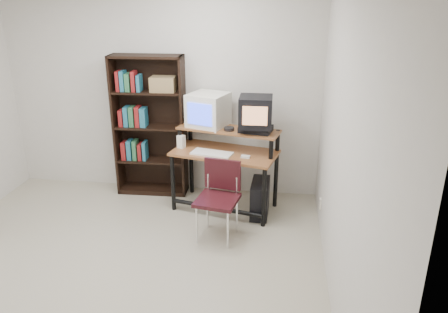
# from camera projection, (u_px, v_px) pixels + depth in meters

# --- Properties ---
(floor) EXTENTS (4.00, 4.00, 0.01)m
(floor) POSITION_uv_depth(u_px,v_px,m) (112.00, 275.00, 4.11)
(floor) COLOR #B7AF98
(floor) RESTS_ON ground
(back_wall) EXTENTS (4.00, 0.01, 2.60)m
(back_wall) POSITION_uv_depth(u_px,v_px,m) (161.00, 92.00, 5.50)
(back_wall) COLOR beige
(back_wall) RESTS_ON floor
(right_wall) EXTENTS (0.01, 4.00, 2.60)m
(right_wall) POSITION_uv_depth(u_px,v_px,m) (343.00, 156.00, 3.40)
(right_wall) COLOR beige
(right_wall) RESTS_ON floor
(computer_desk) EXTENTS (1.31, 0.86, 0.98)m
(computer_desk) POSITION_uv_depth(u_px,v_px,m) (225.00, 155.00, 5.15)
(computer_desk) COLOR #945A30
(computer_desk) RESTS_ON floor
(crt_monitor) EXTENTS (0.53, 0.53, 0.40)m
(crt_monitor) POSITION_uv_depth(u_px,v_px,m) (208.00, 110.00, 5.20)
(crt_monitor) COLOR white
(crt_monitor) RESTS_ON computer_desk
(vcr) EXTENTS (0.41, 0.33, 0.08)m
(vcr) POSITION_uv_depth(u_px,v_px,m) (256.00, 129.00, 5.01)
(vcr) COLOR black
(vcr) RESTS_ON computer_desk
(crt_tv) EXTENTS (0.37, 0.38, 0.35)m
(crt_tv) POSITION_uv_depth(u_px,v_px,m) (256.00, 112.00, 4.92)
(crt_tv) COLOR black
(crt_tv) RESTS_ON vcr
(cd_spindle) EXTENTS (0.16, 0.16, 0.05)m
(cd_spindle) POSITION_uv_depth(u_px,v_px,m) (229.00, 129.00, 5.06)
(cd_spindle) COLOR #26262B
(cd_spindle) RESTS_ON computer_desk
(keyboard) EXTENTS (0.51, 0.31, 0.03)m
(keyboard) POSITION_uv_depth(u_px,v_px,m) (212.00, 154.00, 5.04)
(keyboard) COLOR white
(keyboard) RESTS_ON computer_desk
(mousepad) EXTENTS (0.26, 0.23, 0.01)m
(mousepad) POSITION_uv_depth(u_px,v_px,m) (247.00, 158.00, 4.95)
(mousepad) COLOR black
(mousepad) RESTS_ON computer_desk
(mouse) EXTENTS (0.11, 0.07, 0.03)m
(mouse) POSITION_uv_depth(u_px,v_px,m) (245.00, 157.00, 4.93)
(mouse) COLOR white
(mouse) RESTS_ON mousepad
(desk_speaker) EXTENTS (0.10, 0.10, 0.17)m
(desk_speaker) POSITION_uv_depth(u_px,v_px,m) (181.00, 142.00, 5.22)
(desk_speaker) COLOR white
(desk_speaker) RESTS_ON computer_desk
(pc_tower) EXTENTS (0.21, 0.46, 0.42)m
(pc_tower) POSITION_uv_depth(u_px,v_px,m) (260.00, 198.00, 5.15)
(pc_tower) COLOR black
(pc_tower) RESTS_ON floor
(school_chair) EXTENTS (0.49, 0.49, 0.84)m
(school_chair) POSITION_uv_depth(u_px,v_px,m) (219.00, 192.00, 4.61)
(school_chair) COLOR black
(school_chair) RESTS_ON floor
(bookshelf) EXTENTS (0.90, 0.33, 1.79)m
(bookshelf) POSITION_uv_depth(u_px,v_px,m) (150.00, 124.00, 5.52)
(bookshelf) COLOR black
(bookshelf) RESTS_ON floor
(wall_outlet) EXTENTS (0.02, 0.08, 0.12)m
(wall_outlet) POSITION_uv_depth(u_px,v_px,m) (320.00, 203.00, 4.82)
(wall_outlet) COLOR beige
(wall_outlet) RESTS_ON right_wall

